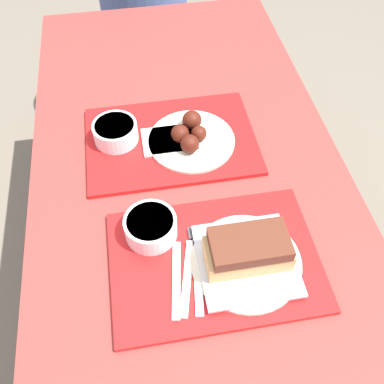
% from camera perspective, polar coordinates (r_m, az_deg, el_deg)
% --- Properties ---
extents(ground_plane, '(12.00, 12.00, 0.00)m').
position_cam_1_polar(ground_plane, '(1.65, 0.47, -17.36)').
color(ground_plane, '#706656').
extents(picnic_table, '(0.77, 1.79, 0.75)m').
position_cam_1_polar(picnic_table, '(1.06, 0.69, -5.01)').
color(picnic_table, maroon).
rests_on(picnic_table, ground_plane).
extents(picnic_bench_far, '(0.73, 0.28, 0.48)m').
position_cam_1_polar(picnic_bench_far, '(2.04, -5.16, 17.72)').
color(picnic_bench_far, maroon).
rests_on(picnic_bench_far, ground_plane).
extents(tray_near, '(0.43, 0.30, 0.01)m').
position_cam_1_polar(tray_near, '(0.90, 3.03, -9.13)').
color(tray_near, red).
rests_on(tray_near, picnic_table).
extents(tray_far, '(0.43, 0.30, 0.01)m').
position_cam_1_polar(tray_far, '(1.11, -2.80, 6.86)').
color(tray_far, red).
rests_on(tray_far, picnic_table).
extents(bowl_coleslaw_near, '(0.11, 0.11, 0.05)m').
position_cam_1_polar(bowl_coleslaw_near, '(0.91, -5.54, -4.58)').
color(bowl_coleslaw_near, white).
rests_on(bowl_coleslaw_near, tray_near).
extents(brisket_sandwich_plate, '(0.23, 0.23, 0.09)m').
position_cam_1_polar(brisket_sandwich_plate, '(0.87, 7.39, -8.29)').
color(brisket_sandwich_plate, beige).
rests_on(brisket_sandwich_plate, tray_near).
extents(plastic_fork_near, '(0.06, 0.17, 0.00)m').
position_cam_1_polar(plastic_fork_near, '(0.87, -0.64, -11.32)').
color(plastic_fork_near, white).
rests_on(plastic_fork_near, tray_near).
extents(plastic_knife_near, '(0.04, 0.17, 0.00)m').
position_cam_1_polar(plastic_knife_near, '(0.88, 0.80, -11.10)').
color(plastic_knife_near, white).
rests_on(plastic_knife_near, tray_near).
extents(plastic_spoon_near, '(0.04, 0.17, 0.00)m').
position_cam_1_polar(plastic_spoon_near, '(0.87, -2.10, -11.53)').
color(plastic_spoon_near, white).
rests_on(plastic_spoon_near, tray_near).
extents(condiment_packet, '(0.04, 0.03, 0.01)m').
position_cam_1_polar(condiment_packet, '(0.93, 0.59, -5.46)').
color(condiment_packet, '#3F3F47').
rests_on(condiment_packet, tray_near).
extents(bowl_coleslaw_far, '(0.11, 0.11, 0.05)m').
position_cam_1_polar(bowl_coleslaw_far, '(1.10, -10.19, 7.97)').
color(bowl_coleslaw_far, white).
rests_on(bowl_coleslaw_far, tray_far).
extents(wings_plate_far, '(0.22, 0.22, 0.06)m').
position_cam_1_polar(wings_plate_far, '(1.09, -0.20, 7.44)').
color(wings_plate_far, beige).
rests_on(wings_plate_far, tray_far).
extents(napkin_far, '(0.14, 0.10, 0.01)m').
position_cam_1_polar(napkin_far, '(1.10, -3.04, 6.95)').
color(napkin_far, white).
rests_on(napkin_far, tray_far).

